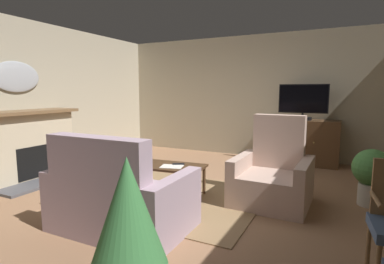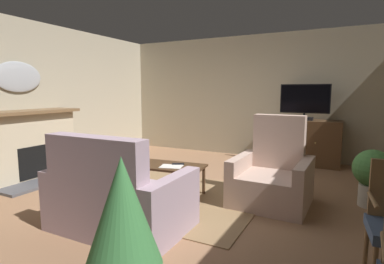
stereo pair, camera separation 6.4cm
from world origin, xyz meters
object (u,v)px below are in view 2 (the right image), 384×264
Objects in this scene: fireplace at (33,146)px; wall_mirror_oval at (18,77)px; cat at (99,180)px; coffee_table at (166,168)px; sofa_floral at (117,199)px; folded_newspaper at (171,166)px; tv_cabinet at (303,143)px; television at (305,101)px; armchair_by_fireplace at (272,178)px; potted_plant_small_fern_corner at (123,224)px; tv_remote at (178,164)px; potted_plant_tall_palm_by_window at (372,173)px.

fireplace is 1.18m from wall_mirror_oval.
cat is (1.57, 0.15, -1.60)m from wall_mirror_oval.
sofa_floral is at bearing -83.89° from coffee_table.
coffee_table is at bearing 141.70° from folded_newspaper.
cat is at bearing 140.87° from sofa_floral.
tv_cabinet is (3.93, 3.14, -0.13)m from fireplace.
television is 3.27m from coffee_table.
sofa_floral is 2.02m from armchair_by_fireplace.
sofa_floral is (0.01, -1.13, -0.10)m from folded_newspaper.
fireplace is 1.41× the size of armchair_by_fireplace.
cat is at bearing -168.27° from armchair_by_fireplace.
coffee_table is (-1.48, -2.84, -0.04)m from tv_cabinet.
sofa_floral is at bearing -18.77° from fireplace.
cat is (-2.54, -0.53, -0.24)m from armchair_by_fireplace.
wall_mirror_oval is 0.80× the size of potted_plant_small_fern_corner.
armchair_by_fireplace reaches higher than cat.
armchair_by_fireplace is (1.26, 0.29, -0.11)m from tv_remote.
sofa_floral is at bearing -104.28° from folded_newspaper.
folded_newspaper is at bearing 5.00° from wall_mirror_oval.
fireplace is 2.59m from folded_newspaper.
fireplace is 5.15m from potted_plant_tall_palm_by_window.
coffee_table is 0.14m from folded_newspaper.
armchair_by_fireplace is at bearing 3.80° from folded_newspaper.
television reaches higher than armchair_by_fireplace.
folded_newspaper is 0.21× the size of sofa_floral.
armchair_by_fireplace reaches higher than tv_remote.
tv_remote is at bearing -166.91° from armchair_by_fireplace.
cat is (-1.28, -0.24, -0.34)m from tv_remote.
fireplace is at bearing -141.44° from tv_cabinet.
potted_plant_tall_palm_by_window is at bearing 12.54° from fireplace.
coffee_table is 2.70m from potted_plant_tall_palm_by_window.
wall_mirror_oval is 0.60× the size of tv_cabinet.
television is at bearing 49.88° from folded_newspaper.
coffee_table is at bearing 6.96° from fireplace.
tv_cabinet reaches higher than folded_newspaper.
potted_plant_small_fern_corner is at bearing -27.26° from fireplace.
folded_newspaper is (2.83, 0.25, -1.27)m from wall_mirror_oval.
television is 1.26× the size of potted_plant_tall_palm_by_window.
armchair_by_fireplace is (3.87, 0.68, -0.21)m from fireplace.
tv_cabinet is 3.19m from folded_newspaper.
tv_cabinet is at bearing 83.84° from potted_plant_small_fern_corner.
potted_plant_small_fern_corner is at bearing -65.22° from coffee_table.
tv_remote is 0.15× the size of armchair_by_fireplace.
potted_plant_small_fern_corner reaches higher than sofa_floral.
coffee_table is 2.27m from potted_plant_small_fern_corner.
wall_mirror_oval is 5.21m from television.
wall_mirror_oval reaches higher than potted_plant_small_fern_corner.
potted_plant_small_fern_corner is 1.43× the size of potted_plant_tall_palm_by_window.
tv_cabinet is at bearing 36.87° from wall_mirror_oval.
folded_newspaper reaches higher than coffee_table.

